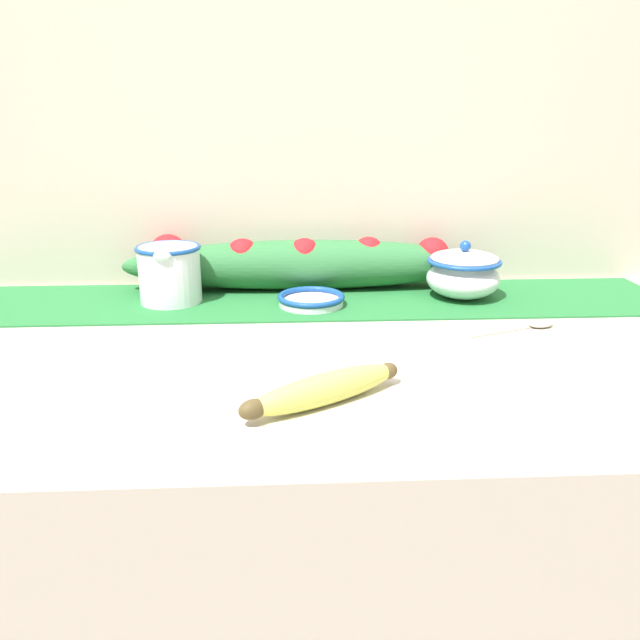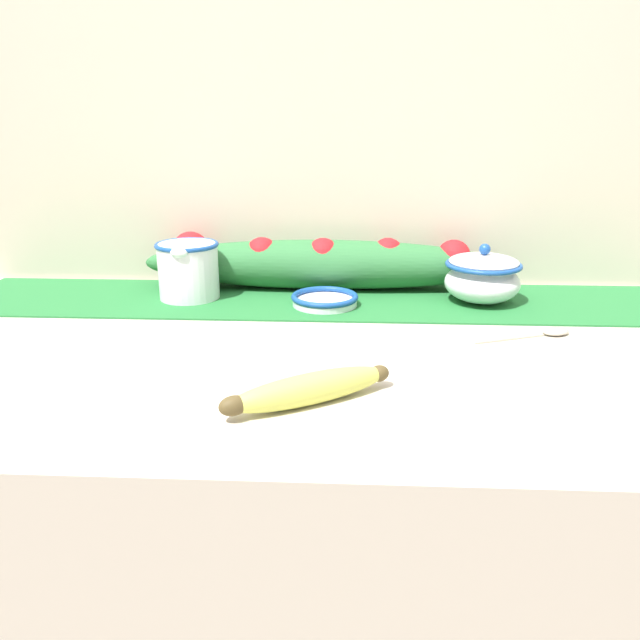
{
  "view_description": "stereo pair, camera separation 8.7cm",
  "coord_description": "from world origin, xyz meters",
  "px_view_note": "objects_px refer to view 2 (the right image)",
  "views": [
    {
      "loc": [
        -0.03,
        -0.86,
        1.24
      ],
      "look_at": [
        0.01,
        -0.03,
        0.97
      ],
      "focal_mm": 35.0,
      "sensor_mm": 36.0,
      "label": 1
    },
    {
      "loc": [
        0.05,
        -0.86,
        1.24
      ],
      "look_at": [
        0.01,
        -0.03,
        0.97
      ],
      "focal_mm": 35.0,
      "sensor_mm": 36.0,
      "label": 2
    }
  ],
  "objects_px": {
    "spoon": "(551,332)",
    "cream_pitcher": "(188,268)",
    "banana": "(309,389)",
    "sugar_bowl": "(483,277)",
    "small_dish": "(325,299)"
  },
  "relations": [
    {
      "from": "sugar_bowl",
      "to": "spoon",
      "type": "distance_m",
      "value": 0.19
    },
    {
      "from": "banana",
      "to": "sugar_bowl",
      "type": "bearing_deg",
      "value": 56.72
    },
    {
      "from": "banana",
      "to": "spoon",
      "type": "xyz_separation_m",
      "value": [
        0.36,
        0.26,
        -0.01
      ]
    },
    {
      "from": "sugar_bowl",
      "to": "small_dish",
      "type": "distance_m",
      "value": 0.28
    },
    {
      "from": "cream_pitcher",
      "to": "sugar_bowl",
      "type": "bearing_deg",
      "value": -0.11
    },
    {
      "from": "cream_pitcher",
      "to": "sugar_bowl",
      "type": "relative_size",
      "value": 0.99
    },
    {
      "from": "sugar_bowl",
      "to": "small_dish",
      "type": "xyz_separation_m",
      "value": [
        -0.28,
        -0.04,
        -0.04
      ]
    },
    {
      "from": "small_dish",
      "to": "banana",
      "type": "height_order",
      "value": "banana"
    },
    {
      "from": "spoon",
      "to": "cream_pitcher",
      "type": "bearing_deg",
      "value": 143.73
    },
    {
      "from": "small_dish",
      "to": "spoon",
      "type": "relative_size",
      "value": 0.75
    },
    {
      "from": "small_dish",
      "to": "banana",
      "type": "distance_m",
      "value": 0.39
    },
    {
      "from": "sugar_bowl",
      "to": "small_dish",
      "type": "bearing_deg",
      "value": -172.84
    },
    {
      "from": "sugar_bowl",
      "to": "spoon",
      "type": "height_order",
      "value": "sugar_bowl"
    },
    {
      "from": "cream_pitcher",
      "to": "spoon",
      "type": "height_order",
      "value": "cream_pitcher"
    },
    {
      "from": "banana",
      "to": "cream_pitcher",
      "type": "bearing_deg",
      "value": 120.16
    }
  ]
}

